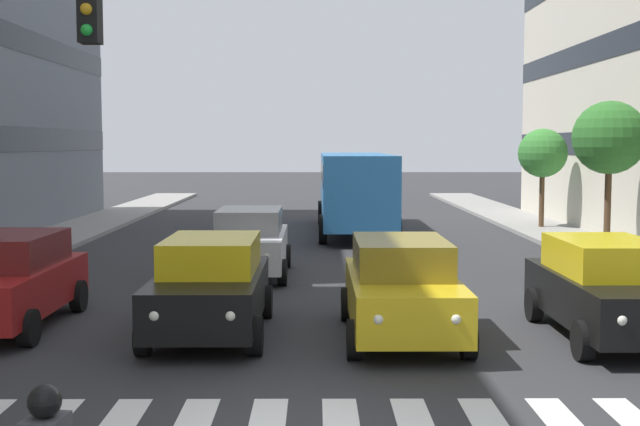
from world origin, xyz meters
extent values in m
cube|color=black|center=(-5.22, -4.77, 0.72)|extent=(1.80, 4.40, 0.80)
cube|color=yellow|center=(-5.22, -4.97, 1.42)|extent=(1.58, 2.46, 0.60)
cylinder|color=black|center=(-4.32, -3.32, 0.32)|extent=(0.22, 0.64, 0.64)
cylinder|color=black|center=(-6.12, -6.22, 0.32)|extent=(0.22, 0.64, 0.64)
cylinder|color=black|center=(-4.32, -6.22, 0.32)|extent=(0.22, 0.64, 0.64)
sphere|color=white|center=(-4.64, -2.62, 0.80)|extent=(0.18, 0.18, 0.18)
cube|color=gold|center=(-1.64, -4.87, 0.72)|extent=(1.80, 4.40, 0.80)
cube|color=olive|center=(-1.64, -5.07, 1.42)|extent=(1.58, 2.46, 0.60)
cylinder|color=black|center=(-2.54, -3.41, 0.32)|extent=(0.22, 0.64, 0.64)
cylinder|color=black|center=(-0.74, -3.41, 0.32)|extent=(0.22, 0.64, 0.64)
cylinder|color=black|center=(-2.54, -6.32, 0.32)|extent=(0.22, 0.64, 0.64)
cylinder|color=black|center=(-0.74, -6.32, 0.32)|extent=(0.22, 0.64, 0.64)
sphere|color=white|center=(-2.22, -2.72, 0.80)|extent=(0.18, 0.18, 0.18)
sphere|color=white|center=(-1.07, -2.72, 0.80)|extent=(0.18, 0.18, 0.18)
cube|color=black|center=(1.72, -5.12, 0.72)|extent=(1.80, 4.40, 0.80)
cube|color=yellow|center=(1.72, -5.32, 1.42)|extent=(1.58, 2.46, 0.60)
cylinder|color=black|center=(0.82, -3.67, 0.32)|extent=(0.22, 0.64, 0.64)
cylinder|color=black|center=(2.62, -3.67, 0.32)|extent=(0.22, 0.64, 0.64)
cylinder|color=black|center=(0.82, -6.58, 0.32)|extent=(0.22, 0.64, 0.64)
cylinder|color=black|center=(2.62, -6.58, 0.32)|extent=(0.22, 0.64, 0.64)
sphere|color=white|center=(1.15, -2.97, 0.80)|extent=(0.18, 0.18, 0.18)
sphere|color=white|center=(2.30, -2.97, 0.80)|extent=(0.18, 0.18, 0.18)
cube|color=maroon|center=(5.55, -5.72, 0.72)|extent=(1.80, 4.40, 0.80)
cube|color=maroon|center=(5.55, -5.92, 1.42)|extent=(1.58, 2.46, 0.60)
cylinder|color=black|center=(4.65, -4.27, 0.32)|extent=(0.22, 0.64, 0.64)
cylinder|color=black|center=(4.65, -7.18, 0.32)|extent=(0.22, 0.64, 0.64)
cube|color=silver|center=(1.56, -11.69, 0.72)|extent=(1.80, 4.40, 0.80)
cube|color=gray|center=(1.56, -11.89, 1.42)|extent=(1.58, 2.46, 0.60)
cylinder|color=black|center=(0.66, -10.24, 0.32)|extent=(0.22, 0.64, 0.64)
cylinder|color=black|center=(2.46, -10.24, 0.32)|extent=(0.22, 0.64, 0.64)
cylinder|color=black|center=(0.66, -13.15, 0.32)|extent=(0.22, 0.64, 0.64)
cylinder|color=black|center=(2.46, -13.15, 0.32)|extent=(0.22, 0.64, 0.64)
sphere|color=white|center=(0.98, -9.54, 0.80)|extent=(0.18, 0.18, 0.18)
sphere|color=white|center=(2.13, -9.54, 0.80)|extent=(0.18, 0.18, 0.18)
cube|color=#286BAD|center=(-1.64, -22.19, 1.75)|extent=(2.50, 10.50, 2.50)
cube|color=black|center=(-1.64, -22.19, 2.30)|extent=(2.52, 9.87, 0.80)
cylinder|color=black|center=(-2.89, -18.51, 0.50)|extent=(0.28, 1.00, 1.00)
cylinder|color=black|center=(-0.39, -18.51, 0.50)|extent=(0.28, 1.00, 1.00)
cylinder|color=black|center=(-2.89, -25.34, 0.50)|extent=(0.28, 1.00, 1.00)
cylinder|color=black|center=(-0.39, -25.34, 0.50)|extent=(0.28, 1.00, 1.00)
sphere|color=black|center=(1.92, 3.22, 1.44)|extent=(0.26, 0.26, 0.26)
cube|color=black|center=(2.53, -0.57, 4.95)|extent=(0.24, 0.28, 0.76)
sphere|color=orange|center=(2.53, -0.42, 4.95)|extent=(0.14, 0.14, 0.14)
sphere|color=green|center=(2.53, -0.42, 4.71)|extent=(0.14, 0.14, 0.14)
cylinder|color=#513823|center=(-8.96, -15.45, 1.53)|extent=(0.20, 0.20, 2.77)
sphere|color=#2D6B28|center=(-8.96, -15.45, 3.58)|extent=(2.20, 2.20, 2.20)
cylinder|color=#513823|center=(-9.00, -22.86, 1.31)|extent=(0.20, 0.20, 2.31)
sphere|color=#387F33|center=(-9.00, -22.86, 3.03)|extent=(1.90, 1.90, 1.90)
camera|label=1|loc=(-0.14, 9.35, 3.39)|focal=46.41mm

